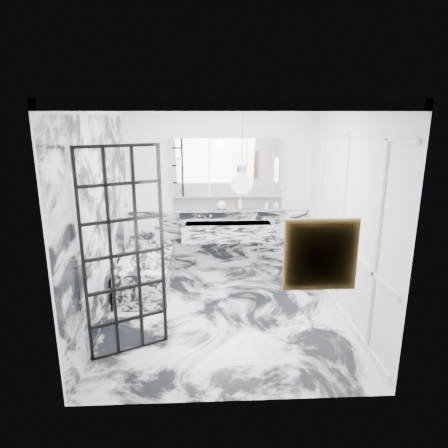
{
  "coord_description": "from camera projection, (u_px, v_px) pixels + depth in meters",
  "views": [
    {
      "loc": [
        -0.25,
        -5.07,
        2.66
      ],
      "look_at": [
        0.02,
        0.5,
        1.15
      ],
      "focal_mm": 32.0,
      "sensor_mm": 36.0,
      "label": 1
    }
  ],
  "objects": [
    {
      "name": "artwork",
      "position": [
        321.0,
        255.0,
        3.55
      ],
      "size": [
        0.56,
        0.05,
        0.56
      ],
      "primitive_type": "cube",
      "color": "gold",
      "rests_on": "wall_front"
    },
    {
      "name": "wall_left",
      "position": [
        101.0,
        217.0,
        5.15
      ],
      "size": [
        0.0,
        3.6,
        3.6
      ],
      "primitive_type": "plane",
      "rotation": [
        1.57,
        0.0,
        1.57
      ],
      "color": "white",
      "rests_on": "floor"
    },
    {
      "name": "soap_bottle_a",
      "position": [
        240.0,
        203.0,
        6.95
      ],
      "size": [
        0.12,
        0.12,
        0.23
      ],
      "primitive_type": "imported",
      "rotation": [
        0.0,
        0.0,
        -0.43
      ],
      "color": "#8C5919",
      "rests_on": "ledge"
    },
    {
      "name": "floor",
      "position": [
        224.0,
        312.0,
        5.59
      ],
      "size": [
        3.6,
        3.6,
        0.0
      ],
      "primitive_type": "plane",
      "color": "silver",
      "rests_on": "ground"
    },
    {
      "name": "flower_vase",
      "position": [
        152.0,
        264.0,
        5.71
      ],
      "size": [
        0.08,
        0.08,
        0.12
      ],
      "primitive_type": "cylinder",
      "color": "silver",
      "rests_on": "bathtub"
    },
    {
      "name": "wall_front",
      "position": [
        234.0,
        265.0,
        3.49
      ],
      "size": [
        3.6,
        0.0,
        3.6
      ],
      "primitive_type": "plane",
      "rotation": [
        -1.57,
        0.0,
        0.0
      ],
      "color": "white",
      "rests_on": "floor"
    },
    {
      "name": "amber_bottle",
      "position": [
        237.0,
        206.0,
        6.96
      ],
      "size": [
        0.04,
        0.04,
        0.1
      ],
      "primitive_type": "cylinder",
      "color": "#8C5919",
      "rests_on": "ledge"
    },
    {
      "name": "sconce_right",
      "position": [
        277.0,
        170.0,
        6.75
      ],
      "size": [
        0.07,
        0.07,
        0.4
      ],
      "primitive_type": "cylinder",
      "color": "white",
      "rests_on": "mirror_cabinet"
    },
    {
      "name": "subway_tile",
      "position": [
        228.0,
        202.0,
        7.0
      ],
      "size": [
        1.9,
        0.03,
        0.23
      ],
      "primitive_type": "cube",
      "color": "white",
      "rests_on": "wall_back"
    },
    {
      "name": "soap_bottle_c",
      "position": [
        276.0,
        205.0,
        6.99
      ],
      "size": [
        0.13,
        0.13,
        0.14
      ],
      "primitive_type": "imported",
      "rotation": [
        0.0,
        0.0,
        -0.14
      ],
      "color": "silver",
      "rests_on": "ledge"
    },
    {
      "name": "crittall_door",
      "position": [
        124.0,
        255.0,
        4.4
      ],
      "size": [
        0.81,
        0.42,
        2.37
      ],
      "primitive_type": null,
      "rotation": [
        0.0,
        0.0,
        0.45
      ],
      "color": "black",
      "rests_on": "floor"
    },
    {
      "name": "sconce_left",
      "position": [
        179.0,
        171.0,
        6.67
      ],
      "size": [
        0.07,
        0.07,
        0.4
      ],
      "primitive_type": "cylinder",
      "color": "white",
      "rests_on": "mirror_cabinet"
    },
    {
      "name": "mirror_cabinet",
      "position": [
        228.0,
        167.0,
        6.79
      ],
      "size": [
        1.9,
        0.16,
        1.0
      ],
      "primitive_type": "cube",
      "color": "white",
      "rests_on": "wall_back"
    },
    {
      "name": "bathtub",
      "position": [
        147.0,
        272.0,
        6.33
      ],
      "size": [
        0.75,
        1.65,
        0.55
      ],
      "primitive_type": "cube",
      "color": "silver",
      "rests_on": "floor"
    },
    {
      "name": "soap_bottle_b",
      "position": [
        267.0,
        205.0,
        6.98
      ],
      "size": [
        0.09,
        0.09,
        0.15
      ],
      "primitive_type": "imported",
      "rotation": [
        0.0,
        0.0,
        -0.3
      ],
      "color": "#4C4C51",
      "rests_on": "ledge"
    },
    {
      "name": "wall_right",
      "position": [
        344.0,
        214.0,
        5.3
      ],
      "size": [
        0.0,
        3.6,
        3.6
      ],
      "primitive_type": "plane",
      "rotation": [
        1.57,
        0.0,
        -1.57
      ],
      "color": "white",
      "rests_on": "floor"
    },
    {
      "name": "trough_sink",
      "position": [
        228.0,
        231.0,
        6.91
      ],
      "size": [
        1.6,
        0.45,
        0.3
      ],
      "primitive_type": "cube",
      "color": "silver",
      "rests_on": "wall_back"
    },
    {
      "name": "panel_molding",
      "position": [
        342.0,
        222.0,
        5.33
      ],
      "size": [
        0.03,
        3.4,
        2.3
      ],
      "primitive_type": "cube",
      "color": "white",
      "rests_on": "floor"
    },
    {
      "name": "face_pot",
      "position": [
        221.0,
        205.0,
        6.94
      ],
      "size": [
        0.17,
        0.17,
        0.17
      ],
      "primitive_type": "sphere",
      "color": "white",
      "rests_on": "ledge"
    },
    {
      "name": "marble_clad_left",
      "position": [
        102.0,
        222.0,
        5.17
      ],
      "size": [
        0.02,
        3.56,
        2.68
      ],
      "primitive_type": "cube",
      "color": "silver",
      "rests_on": "floor"
    },
    {
      "name": "ledge",
      "position": [
        228.0,
        210.0,
        6.98
      ],
      "size": [
        1.9,
        0.14,
        0.04
      ],
      "primitive_type": "cube",
      "color": "silver",
      "rests_on": "wall_back"
    },
    {
      "name": "wall_back",
      "position": [
        219.0,
        191.0,
        6.96
      ],
      "size": [
        3.6,
        0.0,
        3.6
      ],
      "primitive_type": "plane",
      "rotation": [
        1.57,
        0.0,
        0.0
      ],
      "color": "white",
      "rests_on": "floor"
    },
    {
      "name": "ceiling",
      "position": [
        224.0,
        104.0,
        4.86
      ],
      "size": [
        3.6,
        3.6,
        0.0
      ],
      "primitive_type": "plane",
      "rotation": [
        3.14,
        0.0,
        0.0
      ],
      "color": "white",
      "rests_on": "wall_back"
    },
    {
      "name": "marble_clad_back",
      "position": [
        219.0,
        239.0,
        7.17
      ],
      "size": [
        3.18,
        0.05,
        1.05
      ],
      "primitive_type": "cube",
      "color": "silver",
      "rests_on": "floor"
    },
    {
      "name": "pendant_light",
      "position": [
        242.0,
        183.0,
        3.94
      ],
      "size": [
        0.22,
        0.22,
        0.22
      ],
      "primitive_type": "sphere",
      "color": "white",
      "rests_on": "ceiling"
    }
  ]
}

